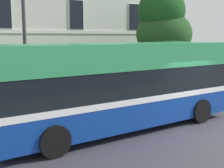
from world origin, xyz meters
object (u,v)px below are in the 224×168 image
(evergreen_tree, at_px, (165,52))
(single_decker_bus, at_px, (120,85))
(georgian_townhouse, at_px, (18,1))
(street_lamp_post, at_px, (24,29))

(evergreen_tree, height_order, single_decker_bus, evergreen_tree)
(georgian_townhouse, height_order, street_lamp_post, georgian_townhouse)
(georgian_townhouse, relative_size, single_decker_bus, 1.81)
(georgian_townhouse, bearing_deg, evergreen_tree, -56.25)
(street_lamp_post, bearing_deg, evergreen_tree, 7.65)
(single_decker_bus, relative_size, street_lamp_post, 1.57)
(georgian_townhouse, distance_m, street_lamp_post, 10.65)
(evergreen_tree, xyz_separation_m, single_decker_bus, (-5.83, -4.29, -0.86))
(georgian_townhouse, relative_size, street_lamp_post, 2.84)
(street_lamp_post, bearing_deg, georgian_townhouse, 76.84)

